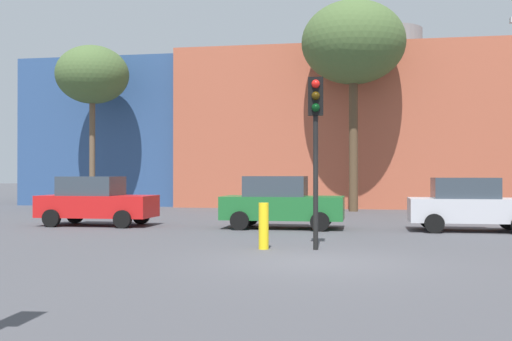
% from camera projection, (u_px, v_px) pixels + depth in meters
% --- Properties ---
extents(ground_plane, '(200.00, 200.00, 0.00)m').
position_uv_depth(ground_plane, '(315.00, 262.00, 12.63)').
color(ground_plane, '#47474C').
extents(building_backdrop, '(42.59, 13.33, 10.66)m').
position_uv_depth(building_backdrop, '(389.00, 133.00, 37.92)').
color(building_backdrop, '#B2563D').
rests_on(building_backdrop, ground_plane).
extents(parked_car_0, '(3.96, 1.95, 1.72)m').
position_uv_depth(parked_car_0, '(96.00, 201.00, 21.58)').
color(parked_car_0, red).
rests_on(parked_car_0, ground_plane).
extents(parked_car_1, '(4.00, 1.96, 1.73)m').
position_uv_depth(parked_car_1, '(281.00, 202.00, 20.44)').
color(parked_car_1, '#1E662D').
rests_on(parked_car_1, ground_plane).
extents(parked_car_2, '(3.89, 1.91, 1.69)m').
position_uv_depth(parked_car_2, '(470.00, 205.00, 19.40)').
color(parked_car_2, silver).
rests_on(parked_car_2, ground_plane).
extents(traffic_light_island, '(0.38, 0.38, 4.09)m').
position_uv_depth(traffic_light_island, '(316.00, 123.00, 14.64)').
color(traffic_light_island, black).
rests_on(traffic_light_island, ground_plane).
extents(bare_tree_0, '(3.79, 3.79, 8.52)m').
position_uv_depth(bare_tree_0, '(92.00, 76.00, 32.24)').
color(bare_tree_0, brown).
rests_on(bare_tree_0, ground_plane).
extents(bare_tree_1, '(5.02, 5.02, 10.19)m').
position_uv_depth(bare_tree_1, '(353.00, 44.00, 29.88)').
color(bare_tree_1, brown).
rests_on(bare_tree_1, ground_plane).
extents(bollard_yellow_0, '(0.24, 0.24, 1.11)m').
position_uv_depth(bollard_yellow_0, '(264.00, 226.00, 14.75)').
color(bollard_yellow_0, yellow).
rests_on(bollard_yellow_0, ground_plane).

